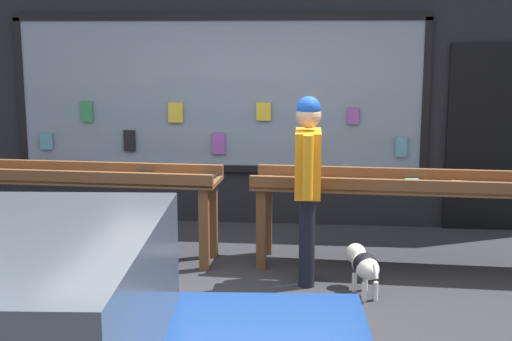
% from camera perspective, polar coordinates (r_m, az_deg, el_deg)
% --- Properties ---
extents(ground_plane, '(40.00, 40.00, 0.00)m').
position_cam_1_polar(ground_plane, '(6.27, -2.46, -9.60)').
color(ground_plane, '#2D2D33').
extents(shopfront_facade, '(7.34, 0.29, 3.66)m').
position_cam_1_polar(shopfront_facade, '(8.26, -0.18, 8.14)').
color(shopfront_facade, black).
rests_on(shopfront_facade, ground_plane).
extents(display_table_left, '(3.02, 0.70, 0.93)m').
position_cam_1_polar(display_table_left, '(7.23, -14.81, -0.99)').
color(display_table_left, brown).
rests_on(display_table_left, ground_plane).
extents(display_table_right, '(3.02, 0.76, 0.91)m').
position_cam_1_polar(display_table_right, '(6.85, 12.38, -1.67)').
color(display_table_right, brown).
rests_on(display_table_right, ground_plane).
extents(person_browsing, '(0.23, 0.66, 1.67)m').
position_cam_1_polar(person_browsing, '(6.21, 4.17, -0.44)').
color(person_browsing, black).
rests_on(person_browsing, ground_plane).
extents(small_dog, '(0.31, 0.59, 0.39)m').
position_cam_1_polar(small_dog, '(6.18, 8.61, -7.45)').
color(small_dog, white).
rests_on(small_dog, ground_plane).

